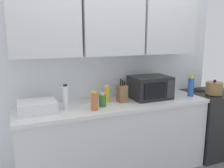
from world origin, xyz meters
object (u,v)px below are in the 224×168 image
object	(u,v)px
microwave	(150,87)
bottle_spice_jar	(94,101)
stove_range	(212,122)
bottle_green_oil	(102,100)
bottle_white_jar	(66,98)
kettle	(214,88)
bottle_yellow_mustard	(107,94)
knife_block	(122,93)
bottle_blue_cleaner	(191,87)
dish_rack	(37,107)

from	to	relation	value
microwave	bottle_spice_jar	world-z (taller)	microwave
stove_range	bottle_green_oil	size ratio (longest dim) A/B	5.75
bottle_white_jar	bottle_green_oil	bearing A→B (deg)	-5.41
stove_range	bottle_spice_jar	size ratio (longest dim) A/B	4.48
kettle	bottle_yellow_mustard	world-z (taller)	kettle
knife_block	bottle_spice_jar	xyz separation A→B (m)	(-0.40, -0.18, -0.01)
kettle	bottle_green_oil	world-z (taller)	kettle
bottle_green_oil	stove_range	bearing A→B (deg)	1.52
knife_block	bottle_spice_jar	size ratio (longest dim) A/B	1.38
microwave	stove_range	bearing A→B (deg)	-2.92
kettle	bottle_yellow_mustard	distance (m)	1.45
bottle_yellow_mustard	kettle	bearing A→B (deg)	-9.64
bottle_blue_cleaner	bottle_yellow_mustard	bearing A→B (deg)	171.60
stove_range	dish_rack	size ratio (longest dim) A/B	2.40
kettle	dish_rack	world-z (taller)	kettle
bottle_white_jar	dish_rack	bearing A→B (deg)	174.56
kettle	dish_rack	bearing A→B (deg)	175.90
bottle_spice_jar	bottle_white_jar	xyz separation A→B (m)	(-0.27, 0.13, 0.04)
microwave	bottle_white_jar	distance (m)	1.07
knife_block	bottle_spice_jar	world-z (taller)	knife_block
microwave	bottle_yellow_mustard	xyz separation A→B (m)	(-0.56, 0.05, -0.04)
microwave	bottle_green_oil	size ratio (longest dim) A/B	3.03
bottle_blue_cleaner	bottle_green_oil	size ratio (longest dim) A/B	1.68
dish_rack	bottle_white_jar	world-z (taller)	bottle_white_jar
bottle_blue_cleaner	knife_block	bearing A→B (deg)	173.83
bottle_blue_cleaner	kettle	bearing A→B (deg)	-13.83
kettle	microwave	xyz separation A→B (m)	(-0.87, 0.19, 0.05)
bottle_white_jar	knife_block	bearing A→B (deg)	4.06
kettle	bottle_spice_jar	bearing A→B (deg)	179.88
bottle_spice_jar	bottle_green_oil	bearing A→B (deg)	36.36
microwave	bottle_blue_cleaner	xyz separation A→B (m)	(0.55, -0.11, -0.01)
knife_block	bottle_blue_cleaner	world-z (taller)	knife_block
microwave	kettle	bearing A→B (deg)	-12.55
bottle_blue_cleaner	bottle_yellow_mustard	world-z (taller)	bottle_blue_cleaner
bottle_spice_jar	bottle_blue_cleaner	xyz separation A→B (m)	(1.34, 0.08, 0.03)
dish_rack	bottle_spice_jar	size ratio (longest dim) A/B	1.86
bottle_white_jar	bottle_green_oil	xyz separation A→B (m)	(0.40, -0.04, -0.06)
dish_rack	bottle_blue_cleaner	distance (m)	1.91
kettle	stove_range	bearing A→B (deg)	39.47
bottle_blue_cleaner	bottle_white_jar	world-z (taller)	bottle_white_jar
dish_rack	knife_block	distance (m)	0.97
stove_range	bottle_blue_cleaner	xyz separation A→B (m)	(-0.49, -0.06, 0.57)
bottle_spice_jar	bottle_green_oil	size ratio (longest dim) A/B	1.29
stove_range	bottle_spice_jar	xyz separation A→B (m)	(-1.83, -0.14, 0.55)
bottle_yellow_mustard	bottle_white_jar	xyz separation A→B (m)	(-0.51, -0.11, 0.04)
stove_range	microwave	size ratio (longest dim) A/B	1.90
bottle_spice_jar	bottle_green_oil	distance (m)	0.16
bottle_yellow_mustard	bottle_white_jar	distance (m)	0.52
microwave	knife_block	size ratio (longest dim) A/B	1.70
stove_range	bottle_white_jar	distance (m)	2.19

